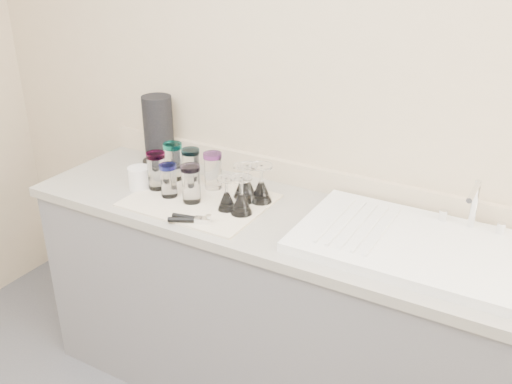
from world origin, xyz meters
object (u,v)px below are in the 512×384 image
Objects in this scene: goblet_front_right at (241,201)px; paper_towel_roll at (159,131)px; goblet_back_left at (243,186)px; tumbler_cyan at (191,166)px; goblet_back_right at (261,189)px; can_opener at (191,219)px; tumbler_magenta at (157,170)px; goblet_extra at (248,188)px; sink_unit at (417,245)px; white_mug at (139,178)px; tumbler_blue at (169,180)px; tumbler_lavender at (191,183)px; tumbler_teal at (173,161)px; tumbler_purple at (213,170)px; goblet_front_left at (227,199)px.

goblet_front_right is 0.68m from paper_towel_roll.
paper_towel_roll is (-0.61, 0.27, 0.10)m from goblet_front_right.
tumbler_cyan is at bearing 177.17° from goblet_back_left.
can_opener is (-0.14, -0.28, -0.04)m from goblet_back_right.
tumbler_magenta is 1.04× the size of goblet_extra.
goblet_front_right is (-0.66, -0.08, 0.04)m from sink_unit.
white_mug is 0.32m from paper_towel_roll.
tumbler_magenta is 1.12× the size of white_mug.
tumbler_blue is at bearing -46.45° from paper_towel_roll.
tumbler_teal is at bearing 143.37° from tumbler_lavender.
tumbler_purple reaches higher than tumbler_blue.
goblet_extra is (-0.70, 0.03, 0.04)m from sink_unit.
goblet_back_right is (0.35, -0.01, -0.02)m from tumbler_cyan.
goblet_front_right is at bearing 2.18° from tumbler_blue.
white_mug is (-0.17, 0.01, -0.03)m from tumbler_blue.
goblet_front_left is 0.87× the size of goblet_extra.
goblet_extra is at bearing -160.81° from goblet_back_right.
tumbler_lavender is 1.16× the size of goblet_front_left.
tumbler_magenta is 1.04× the size of goblet_front_right.
goblet_back_right is (0.09, 0.00, 0.01)m from goblet_back_left.
goblet_back_right is 0.13m from goblet_front_right.
paper_towel_roll is at bearing 166.99° from goblet_back_right.
white_mug is at bearing 176.55° from tumbler_blue.
goblet_extra is 0.60m from paper_towel_roll.
tumbler_purple is 1.12× the size of goblet_back_left.
tumbler_magenta is 1.15× the size of goblet_back_left.
tumbler_magenta is 0.36m from goblet_front_left.
tumbler_teal reaches higher than goblet_back_left.
goblet_back_right is (-0.65, 0.05, 0.04)m from sink_unit.
goblet_extra is at bearing 32.43° from tumbler_lavender.
sink_unit is 1.09m from tumbler_teal.
goblet_extra is (0.30, 0.12, -0.02)m from tumbler_blue.
tumbler_lavender is at bearing -138.32° from goblet_back_left.
paper_towel_roll reaches higher than tumbler_purple.
paper_towel_roll is at bearing 143.60° from tumbler_teal.
tumbler_magenta is at bearing -127.97° from tumbler_cyan.
tumbler_magenta is at bearing 149.02° from can_opener.
goblet_front_right is at bearing -32.47° from tumbler_purple.
goblet_front_left is (0.36, -0.14, -0.04)m from tumbler_teal.
tumbler_cyan is 0.15m from tumbler_magenta.
sink_unit reaches higher than tumbler_magenta.
tumbler_teal is 0.25m from tumbler_lavender.
goblet_front_left is 0.62m from paper_towel_roll.
white_mug is (-0.08, -0.14, -0.04)m from tumbler_teal.
goblet_extra is at bearing 22.44° from tumbler_blue.
tumbler_magenta is (-0.09, -0.12, 0.00)m from tumbler_cyan.
tumbler_blue is at bearing -174.87° from sink_unit.
goblet_back_right is at bearing -13.01° from paper_towel_roll.
tumbler_lavender is 0.48× the size of paper_towel_roll.
tumbler_cyan is at bearing 89.43° from tumbler_blue.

